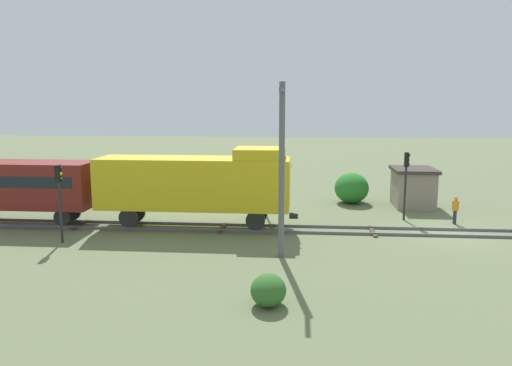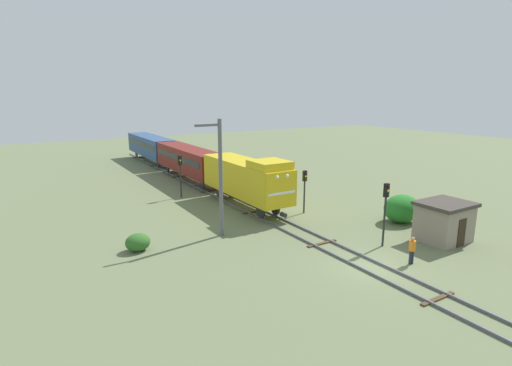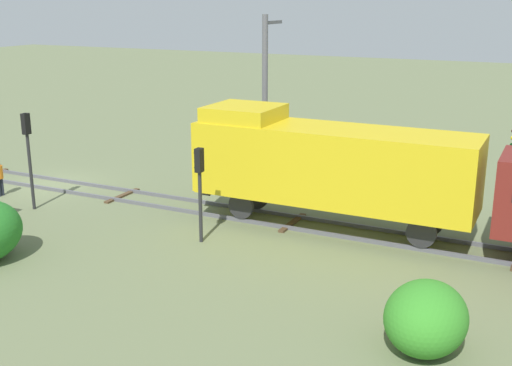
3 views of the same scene
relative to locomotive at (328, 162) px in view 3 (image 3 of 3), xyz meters
name	(u,v)px [view 3 (image 3 of 3)]	position (x,y,z in m)	size (l,w,h in m)	color
ground_plane	(52,185)	(0.00, -14.46, -2.77)	(155.97, 155.97, 0.00)	#66704C
railway_track	(52,184)	(0.00, -14.46, -2.70)	(2.40, 103.98, 0.16)	#595960
locomotive	(328,162)	(0.00, 0.00, 0.00)	(2.90, 11.60, 4.60)	gold
traffic_signal_near	(28,143)	(3.20, -12.50, 0.19)	(0.32, 0.34, 4.27)	#262628
traffic_signal_mid	(199,177)	(3.40, -3.82, -0.21)	(0.32, 0.34, 3.66)	#262628
catenary_mast	(265,96)	(-5.06, -5.09, 1.60)	(1.94, 0.28, 8.26)	#595960
bush_near	(426,318)	(7.67, 5.52, -1.82)	(2.63, 2.15, 1.91)	#348726
bush_far	(311,149)	(-10.88, -4.86, -2.19)	(1.59, 1.30, 1.16)	#306426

